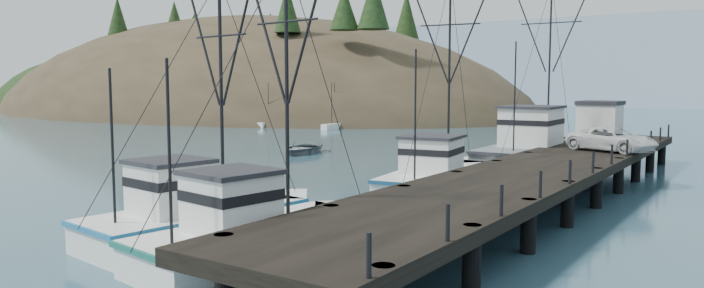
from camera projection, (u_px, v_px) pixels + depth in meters
name	position (u px, v px, depth m)	size (l,w,h in m)	color
ground	(107.00, 225.00, 27.26)	(400.00, 400.00, 0.00)	#2C5063
pier	(544.00, 170.00, 32.30)	(6.00, 44.00, 2.00)	black
headland	(223.00, 133.00, 134.44)	(134.80, 78.00, 51.00)	#382D1E
distant_ridge_far	(542.00, 102.00, 201.46)	(180.00, 25.00, 18.00)	silver
moored_sailboats	(311.00, 122.00, 92.31)	(18.80, 18.76, 6.35)	white
trawler_near	(267.00, 235.00, 22.12)	(4.72, 10.91, 11.04)	white
trawler_mid	(204.00, 218.00, 24.97)	(4.64, 10.73, 10.65)	white
trawler_far	(441.00, 176.00, 36.04)	(5.53, 12.60, 12.63)	white
work_vessel	(540.00, 152.00, 44.89)	(5.23, 16.52, 13.71)	slate
pier_shed	(600.00, 119.00, 47.73)	(3.00, 3.20, 2.80)	silver
pickup_truck	(612.00, 139.00, 38.06)	(2.45, 5.32, 1.48)	silver
motorboat	(302.00, 153.00, 54.95)	(4.12, 5.77, 1.19)	#595E63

